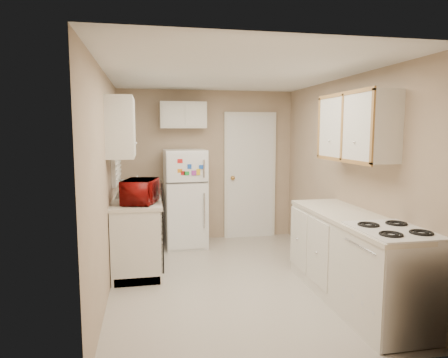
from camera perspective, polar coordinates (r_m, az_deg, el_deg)
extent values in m
plane|color=beige|center=(4.89, 1.15, -14.21)|extent=(3.80, 3.80, 0.00)
plane|color=white|center=(4.61, 1.23, 14.86)|extent=(3.80, 3.80, 0.00)
plane|color=tan|center=(4.52, -16.45, -0.54)|extent=(3.80, 3.80, 0.00)
plane|color=tan|center=(5.08, 16.82, 0.25)|extent=(3.80, 3.80, 0.00)
plane|color=tan|center=(6.46, -2.37, 1.92)|extent=(2.80, 2.80, 0.00)
plane|color=tan|center=(2.79, 9.48, -4.84)|extent=(2.80, 2.80, 0.00)
cube|color=silver|center=(5.52, -12.18, -7.00)|extent=(0.60, 1.80, 0.90)
cube|color=black|center=(4.93, -8.92, -8.13)|extent=(0.03, 0.58, 0.72)
cube|color=gray|center=(5.59, -12.26, -2.54)|extent=(0.54, 0.74, 0.16)
imported|color=maroon|center=(4.86, -11.87, -1.68)|extent=(0.57, 0.40, 0.34)
imported|color=beige|center=(5.90, -12.27, -0.67)|extent=(0.13, 0.13, 0.22)
cube|color=silver|center=(5.53, -15.16, 4.99)|extent=(0.10, 0.98, 1.08)
cube|color=silver|center=(4.69, -14.61, 7.14)|extent=(0.30, 0.45, 0.70)
cube|color=white|center=(6.10, -5.56, -2.77)|extent=(0.63, 0.62, 1.48)
cube|color=silver|center=(6.24, -5.88, 9.07)|extent=(0.70, 0.30, 0.40)
cube|color=white|center=(6.58, 3.73, 0.43)|extent=(0.86, 0.06, 2.08)
cube|color=silver|center=(4.40, 17.88, -10.79)|extent=(0.60, 2.00, 0.90)
cube|color=white|center=(3.91, 22.77, -13.18)|extent=(0.61, 0.75, 0.91)
cube|color=silver|center=(4.54, 18.35, 7.03)|extent=(0.30, 1.20, 0.70)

